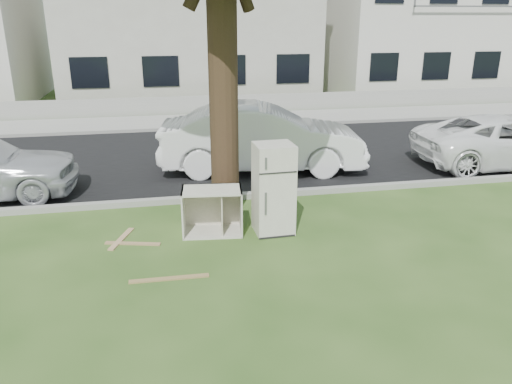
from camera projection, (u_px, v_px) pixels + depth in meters
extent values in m
plane|color=#2E4C1B|center=(265.00, 248.00, 8.33)|extent=(120.00, 120.00, 0.00)
cube|color=black|center=(219.00, 156.00, 13.88)|extent=(120.00, 7.00, 0.01)
cube|color=gray|center=(240.00, 199.00, 10.60)|extent=(120.00, 0.18, 0.12)
cube|color=gray|center=(206.00, 129.00, 17.17)|extent=(120.00, 0.18, 0.12)
cube|color=gray|center=(202.00, 121.00, 18.51)|extent=(120.00, 2.80, 0.01)
cube|color=gray|center=(198.00, 105.00, 19.88)|extent=(120.00, 0.15, 0.70)
cylinder|color=black|center=(223.00, 78.00, 9.06)|extent=(0.54, 0.54, 5.20)
cube|color=beige|center=(186.00, 19.00, 23.34)|extent=(11.00, 8.00, 7.20)
cube|color=silver|center=(421.00, 25.00, 25.65)|extent=(10.00, 8.00, 6.60)
cube|color=beige|center=(274.00, 189.00, 8.73)|extent=(0.68, 0.64, 1.61)
cube|color=white|center=(212.00, 211.00, 8.81)|extent=(1.11, 0.76, 0.81)
cube|color=olive|center=(169.00, 279.00, 7.33)|extent=(1.17, 0.11, 0.02)
cube|color=#A07D54|center=(133.00, 243.00, 8.46)|extent=(0.94, 0.34, 0.02)
cube|color=tan|center=(121.00, 239.00, 8.64)|extent=(0.41, 0.89, 0.03)
imported|color=white|center=(262.00, 138.00, 12.32)|extent=(5.21, 2.47, 1.65)
imported|color=white|center=(507.00, 141.00, 12.78)|extent=(4.76, 2.41, 1.29)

